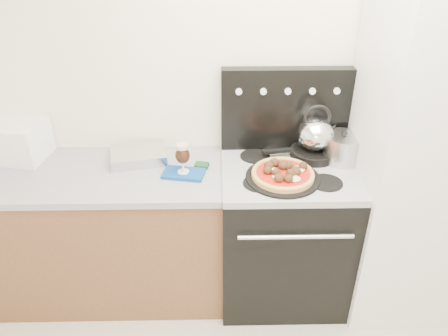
{
  "coord_description": "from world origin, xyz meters",
  "views": [
    {
      "loc": [
        -0.33,
        -0.94,
        2.2
      ],
      "look_at": [
        -0.29,
        1.05,
        1.01
      ],
      "focal_mm": 35.0,
      "sensor_mm": 36.0,
      "label": 1
    }
  ],
  "objects_px": {
    "beer_glass": "(183,158)",
    "pizza": "(283,173)",
    "oven_mitt": "(184,174)",
    "tea_kettle": "(316,131)",
    "toaster_oven": "(14,140)",
    "pizza_pan": "(283,178)",
    "skillet": "(313,153)",
    "stove_body": "(283,235)",
    "stock_pot": "(342,149)",
    "base_cabinet": "(107,236)",
    "fridge": "(414,166)"
  },
  "relations": [
    {
      "from": "pizza",
      "to": "stock_pot",
      "type": "height_order",
      "value": "stock_pot"
    },
    {
      "from": "skillet",
      "to": "stove_body",
      "type": "bearing_deg",
      "value": -138.95
    },
    {
      "from": "toaster_oven",
      "to": "beer_glass",
      "type": "height_order",
      "value": "toaster_oven"
    },
    {
      "from": "stove_body",
      "to": "stock_pot",
      "type": "distance_m",
      "value": 0.65
    },
    {
      "from": "beer_glass",
      "to": "pizza",
      "type": "distance_m",
      "value": 0.56
    },
    {
      "from": "beer_glass",
      "to": "skillet",
      "type": "distance_m",
      "value": 0.78
    },
    {
      "from": "beer_glass",
      "to": "base_cabinet",
      "type": "bearing_deg",
      "value": 174.95
    },
    {
      "from": "base_cabinet",
      "to": "oven_mitt",
      "type": "height_order",
      "value": "oven_mitt"
    },
    {
      "from": "oven_mitt",
      "to": "pizza_pan",
      "type": "xyz_separation_m",
      "value": [
        0.55,
        -0.08,
        0.02
      ]
    },
    {
      "from": "fridge",
      "to": "pizza",
      "type": "bearing_deg",
      "value": -174.32
    },
    {
      "from": "toaster_oven",
      "to": "tea_kettle",
      "type": "height_order",
      "value": "tea_kettle"
    },
    {
      "from": "oven_mitt",
      "to": "stock_pot",
      "type": "distance_m",
      "value": 0.93
    },
    {
      "from": "base_cabinet",
      "to": "pizza_pan",
      "type": "relative_size",
      "value": 3.56
    },
    {
      "from": "skillet",
      "to": "stock_pot",
      "type": "relative_size",
      "value": 1.28
    },
    {
      "from": "oven_mitt",
      "to": "tea_kettle",
      "type": "bearing_deg",
      "value": 12.09
    },
    {
      "from": "pizza_pan",
      "to": "stock_pot",
      "type": "bearing_deg",
      "value": 27.74
    },
    {
      "from": "fridge",
      "to": "stock_pot",
      "type": "relative_size",
      "value": 9.02
    },
    {
      "from": "fridge",
      "to": "beer_glass",
      "type": "distance_m",
      "value": 1.3
    },
    {
      "from": "fridge",
      "to": "stock_pot",
      "type": "height_order",
      "value": "fridge"
    },
    {
      "from": "tea_kettle",
      "to": "pizza",
      "type": "bearing_deg",
      "value": -131.89
    },
    {
      "from": "beer_glass",
      "to": "pizza",
      "type": "bearing_deg",
      "value": -8.27
    },
    {
      "from": "tea_kettle",
      "to": "stock_pot",
      "type": "relative_size",
      "value": 1.12
    },
    {
      "from": "skillet",
      "to": "stock_pot",
      "type": "xyz_separation_m",
      "value": [
        0.15,
        -0.05,
        0.05
      ]
    },
    {
      "from": "stove_body",
      "to": "beer_glass",
      "type": "distance_m",
      "value": 0.82
    },
    {
      "from": "toaster_oven",
      "to": "oven_mitt",
      "type": "xyz_separation_m",
      "value": [
        1.02,
        -0.23,
        -0.1
      ]
    },
    {
      "from": "stock_pot",
      "to": "base_cabinet",
      "type": "bearing_deg",
      "value": -177.26
    },
    {
      "from": "oven_mitt",
      "to": "skillet",
      "type": "distance_m",
      "value": 0.78
    },
    {
      "from": "pizza",
      "to": "stock_pot",
      "type": "distance_m",
      "value": 0.42
    },
    {
      "from": "stove_body",
      "to": "oven_mitt",
      "type": "bearing_deg",
      "value": -178.09
    },
    {
      "from": "base_cabinet",
      "to": "beer_glass",
      "type": "distance_m",
      "value": 0.77
    },
    {
      "from": "fridge",
      "to": "base_cabinet",
      "type": "bearing_deg",
      "value": 178.41
    },
    {
      "from": "pizza",
      "to": "skillet",
      "type": "bearing_deg",
      "value": 48.68
    },
    {
      "from": "stove_body",
      "to": "oven_mitt",
      "type": "xyz_separation_m",
      "value": [
        -0.6,
        -0.02,
        0.47
      ]
    },
    {
      "from": "stove_body",
      "to": "pizza_pan",
      "type": "bearing_deg",
      "value": -116.21
    },
    {
      "from": "oven_mitt",
      "to": "stock_pot",
      "type": "xyz_separation_m",
      "value": [
        0.91,
        0.11,
        0.09
      ]
    },
    {
      "from": "stove_body",
      "to": "pizza",
      "type": "xyz_separation_m",
      "value": [
        -0.05,
        -0.1,
        0.52
      ]
    },
    {
      "from": "tea_kettle",
      "to": "stock_pot",
      "type": "height_order",
      "value": "tea_kettle"
    },
    {
      "from": "skillet",
      "to": "pizza_pan",
      "type": "bearing_deg",
      "value": -131.32
    },
    {
      "from": "pizza_pan",
      "to": "tea_kettle",
      "type": "relative_size",
      "value": 1.72
    },
    {
      "from": "pizza",
      "to": "skillet",
      "type": "distance_m",
      "value": 0.32
    },
    {
      "from": "toaster_oven",
      "to": "beer_glass",
      "type": "xyz_separation_m",
      "value": [
        1.02,
        -0.23,
        -0.01
      ]
    },
    {
      "from": "toaster_oven",
      "to": "fridge",
      "type": "bearing_deg",
      "value": 3.29
    },
    {
      "from": "beer_glass",
      "to": "pizza_pan",
      "type": "xyz_separation_m",
      "value": [
        0.55,
        -0.08,
        -0.08
      ]
    },
    {
      "from": "stove_body",
      "to": "toaster_oven",
      "type": "distance_m",
      "value": 1.73
    },
    {
      "from": "base_cabinet",
      "to": "beer_glass",
      "type": "relative_size",
      "value": 8.17
    },
    {
      "from": "pizza_pan",
      "to": "skillet",
      "type": "bearing_deg",
      "value": 48.68
    },
    {
      "from": "toaster_oven",
      "to": "pizza_pan",
      "type": "distance_m",
      "value": 1.6
    },
    {
      "from": "toaster_oven",
      "to": "pizza",
      "type": "xyz_separation_m",
      "value": [
        1.56,
        -0.31,
        -0.06
      ]
    },
    {
      "from": "stove_body",
      "to": "fridge",
      "type": "distance_m",
      "value": 0.87
    },
    {
      "from": "base_cabinet",
      "to": "oven_mitt",
      "type": "xyz_separation_m",
      "value": [
        0.51,
        -0.04,
        0.48
      ]
    }
  ]
}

